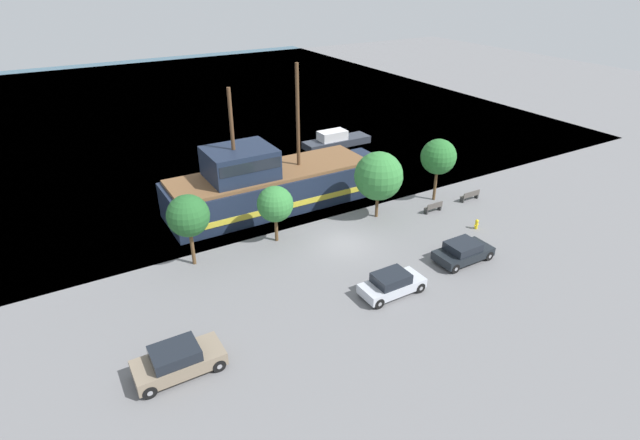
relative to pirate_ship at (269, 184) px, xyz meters
name	(u,v)px	position (x,y,z in m)	size (l,w,h in m)	color
ground_plane	(345,244)	(1.93, -8.23, -1.95)	(160.00, 160.00, 0.00)	slate
water_surface	(171,106)	(1.93, 35.77, -1.95)	(80.00, 80.00, 0.00)	#33566B
pirate_ship	(269,184)	(0.00, 0.00, 0.00)	(18.06, 5.34, 11.07)	#192338
moored_boat_dockside	(336,140)	(12.53, 9.92, -1.32)	(7.48, 2.17, 1.72)	#2D333D
parked_car_curb_front	(463,252)	(7.44, -14.06, -1.26)	(3.96, 1.96, 1.37)	black
parked_car_curb_mid	(392,284)	(1.08, -14.64, -1.25)	(3.97, 1.78, 1.42)	#B7BCC6
parked_car_curb_rear	(178,360)	(-11.73, -14.61, -1.19)	(4.25, 1.99, 1.52)	#7F705B
fire_hydrant	(477,224)	(11.56, -11.35, -1.53)	(0.42, 0.25, 0.76)	yellow
bench_promenade_east	(434,207)	(10.70, -7.63, -1.52)	(1.53, 0.45, 0.85)	#4C4742
bench_promenade_west	(470,196)	(14.82, -7.51, -1.51)	(1.76, 0.45, 0.85)	#4C4742
tree_row_east	(188,216)	(-8.03, -5.41, 1.58)	(2.71, 2.71, 4.89)	brown
tree_row_mideast	(275,204)	(-2.00, -5.40, 0.93)	(2.53, 2.53, 4.15)	brown
tree_row_midwest	(379,176)	(6.36, -5.93, 1.45)	(3.68, 3.68, 5.24)	brown
tree_row_west	(438,157)	(12.35, -5.84, 1.82)	(2.86, 2.86, 5.21)	brown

